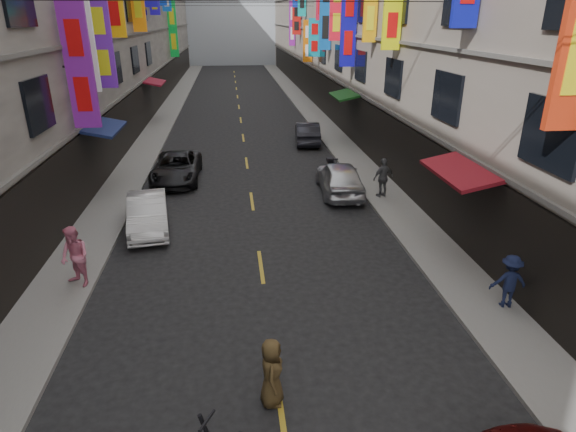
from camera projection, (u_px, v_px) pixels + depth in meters
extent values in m
cube|color=slate|center=(162.00, 121.00, 36.83)|extent=(2.00, 90.00, 0.12)
cube|color=slate|center=(317.00, 118.00, 38.13)|extent=(2.00, 90.00, 0.12)
cube|color=black|center=(147.00, 102.00, 36.18)|extent=(0.12, 85.50, 3.00)
cube|color=#66635E|center=(145.00, 79.00, 35.53)|extent=(0.16, 90.00, 0.14)
cube|color=#66635E|center=(140.00, 33.00, 34.30)|extent=(0.16, 90.00, 0.14)
cube|color=black|center=(329.00, 99.00, 37.69)|extent=(0.12, 85.50, 3.00)
cube|color=#66635E|center=(329.00, 76.00, 37.03)|extent=(0.16, 90.00, 0.14)
cube|color=#66635E|center=(331.00, 32.00, 35.81)|extent=(0.16, 90.00, 0.14)
cube|color=#671781|center=(79.00, 66.00, 18.28)|extent=(1.01, 0.18, 4.66)
cylinder|color=black|center=(78.00, 67.00, 18.27)|extent=(1.11, 0.08, 0.08)
cube|color=silver|center=(86.00, 44.00, 19.72)|extent=(0.74, 0.18, 3.84)
cylinder|color=black|center=(85.00, 44.00, 19.71)|extent=(0.84, 0.08, 0.08)
cube|color=#CDD50B|center=(393.00, 5.00, 20.91)|extent=(0.81, 0.18, 3.71)
cylinder|color=black|center=(394.00, 5.00, 20.92)|extent=(0.91, 0.08, 0.08)
cube|color=#561B97|center=(101.00, 42.00, 21.73)|extent=(0.97, 0.18, 4.03)
cylinder|color=black|center=(100.00, 42.00, 21.72)|extent=(1.07, 0.08, 0.08)
cube|color=#110D9A|center=(349.00, 24.00, 28.49)|extent=(0.92, 0.18, 4.89)
cylinder|color=black|center=(349.00, 24.00, 28.50)|extent=(1.02, 0.08, 0.08)
cube|color=red|center=(337.00, 8.00, 31.44)|extent=(0.90, 0.18, 4.06)
cylinder|color=black|center=(337.00, 8.00, 31.44)|extent=(1.00, 0.08, 0.08)
cube|color=#0F56B0|center=(326.00, 9.00, 35.04)|extent=(0.86, 0.18, 5.65)
cylinder|color=black|center=(326.00, 9.00, 35.05)|extent=(0.96, 0.08, 0.08)
cube|color=#0E8EA8|center=(314.00, 38.00, 39.76)|extent=(0.98, 0.18, 3.00)
cylinder|color=black|center=(315.00, 38.00, 39.77)|extent=(1.08, 0.08, 0.08)
cube|color=#C75E0B|center=(308.00, 41.00, 43.52)|extent=(0.84, 0.18, 3.61)
cylinder|color=black|center=(308.00, 41.00, 43.53)|extent=(0.94, 0.08, 0.08)
cube|color=red|center=(296.00, 19.00, 49.81)|extent=(0.88, 0.18, 3.04)
cylinder|color=black|center=(297.00, 19.00, 49.81)|extent=(0.98, 0.08, 0.08)
cube|color=#0E9F34|center=(173.00, 29.00, 50.82)|extent=(0.90, 0.18, 5.65)
cylinder|color=black|center=(172.00, 29.00, 50.81)|extent=(1.00, 0.08, 0.08)
cube|color=#841A93|center=(292.00, 23.00, 54.10)|extent=(0.66, 0.18, 4.73)
cylinder|color=black|center=(293.00, 23.00, 54.11)|extent=(0.76, 0.08, 0.08)
cube|color=maroon|center=(460.00, 171.00, 15.02)|extent=(1.39, 3.20, 0.41)
cube|color=navy|center=(104.00, 127.00, 20.99)|extent=(1.39, 3.20, 0.41)
cube|color=#134816|center=(345.00, 95.00, 29.70)|extent=(1.39, 3.20, 0.41)
cube|color=maroon|center=(154.00, 82.00, 35.67)|extent=(1.39, 3.20, 0.41)
cylinder|color=black|center=(234.00, 2.00, 41.55)|extent=(14.00, 0.04, 0.04)
cube|color=gold|center=(280.00, 404.00, 9.98)|extent=(0.12, 2.20, 0.01)
cube|color=gold|center=(261.00, 266.00, 15.49)|extent=(0.12, 2.20, 0.01)
cube|color=gold|center=(252.00, 201.00, 20.99)|extent=(0.12, 2.20, 0.01)
cube|color=gold|center=(247.00, 163.00, 26.49)|extent=(0.12, 2.20, 0.01)
cube|color=gold|center=(243.00, 138.00, 32.00)|extent=(0.12, 2.20, 0.01)
cube|color=gold|center=(241.00, 120.00, 37.50)|extent=(0.12, 2.20, 0.01)
cube|color=gold|center=(239.00, 107.00, 43.01)|extent=(0.12, 2.20, 0.01)
cube|color=gold|center=(237.00, 97.00, 48.51)|extent=(0.12, 2.20, 0.01)
cube|color=gold|center=(236.00, 89.00, 54.02)|extent=(0.12, 2.20, 0.01)
cube|color=gold|center=(235.00, 82.00, 59.52)|extent=(0.12, 2.20, 0.01)
cube|color=gold|center=(235.00, 76.00, 65.02)|extent=(0.12, 2.20, 0.01)
cube|color=gold|center=(234.00, 72.00, 70.53)|extent=(0.12, 2.20, 0.01)
cylinder|color=black|center=(207.00, 421.00, 8.23)|extent=(0.28, 0.47, 0.06)
cylinder|color=black|center=(333.00, 176.00, 23.57)|extent=(0.14, 0.50, 0.50)
cylinder|color=black|center=(329.00, 168.00, 24.77)|extent=(0.14, 0.50, 0.50)
cube|color=black|center=(331.00, 169.00, 24.11)|extent=(0.35, 1.31, 0.18)
cube|color=black|center=(330.00, 161.00, 24.21)|extent=(0.34, 0.56, 0.22)
cylinder|color=black|center=(333.00, 166.00, 23.49)|extent=(0.09, 0.36, 0.88)
cylinder|color=black|center=(333.00, 159.00, 23.35)|extent=(0.50, 0.08, 0.06)
imported|color=silver|center=(148.00, 213.00, 17.96)|extent=(1.95, 4.16, 1.32)
imported|color=black|center=(177.00, 168.00, 23.41)|extent=(2.28, 4.76, 1.31)
imported|color=silver|center=(340.00, 178.00, 21.65)|extent=(1.96, 4.46, 1.49)
imported|color=#24242B|center=(307.00, 133.00, 30.37)|extent=(1.81, 4.23, 1.35)
imported|color=pink|center=(75.00, 257.00, 13.86)|extent=(1.08, 1.03, 1.84)
imported|color=#151C3C|center=(509.00, 281.00, 12.90)|extent=(1.05, 0.66, 1.52)
imported|color=#58585B|center=(383.00, 178.00, 20.89)|extent=(1.15, 0.90, 1.73)
imported|color=#4B391E|center=(272.00, 372.00, 9.75)|extent=(0.59, 0.80, 1.54)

